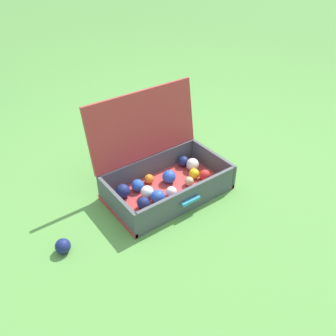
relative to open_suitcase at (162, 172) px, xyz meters
The scene contains 3 objects.
ground_plane 0.16m from the open_suitcase, 90.79° to the right, with size 16.00×16.00×0.00m, color #569342.
open_suitcase is the anchor object (origin of this frame).
stray_ball_on_grass 0.63m from the open_suitcase, 169.76° to the right, with size 0.07×0.07×0.07m, color navy.
Camera 1 is at (-0.88, -1.15, 1.22)m, focal length 37.82 mm.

